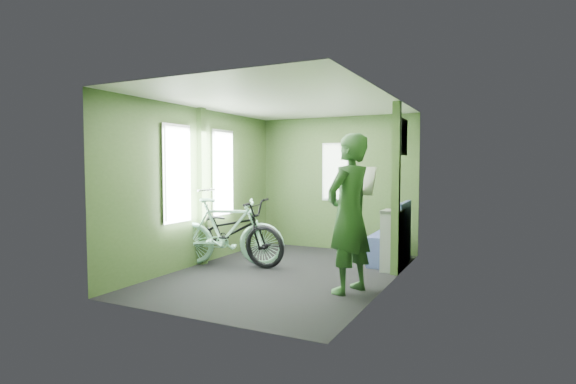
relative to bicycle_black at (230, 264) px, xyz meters
name	(u,v)px	position (x,y,z in m)	size (l,w,h in m)	color
room	(284,167)	(0.96, -0.11, 1.44)	(4.00, 4.02, 2.31)	black
bicycle_black	(230,264)	(0.00, 0.00, 0.00)	(0.64, 1.84, 0.97)	black
bicycle_mint	(226,266)	(0.04, -0.15, 0.00)	(0.48, 1.68, 1.01)	#9CE3C2
passenger	(349,213)	(2.06, -0.63, 0.91)	(0.63, 0.77, 1.82)	#325B31
waste_box	(392,240)	(2.25, 0.65, 0.42)	(0.25, 0.35, 0.85)	gray
bench_seat	(391,245)	(2.14, 1.08, 0.27)	(0.52, 0.90, 0.93)	navy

